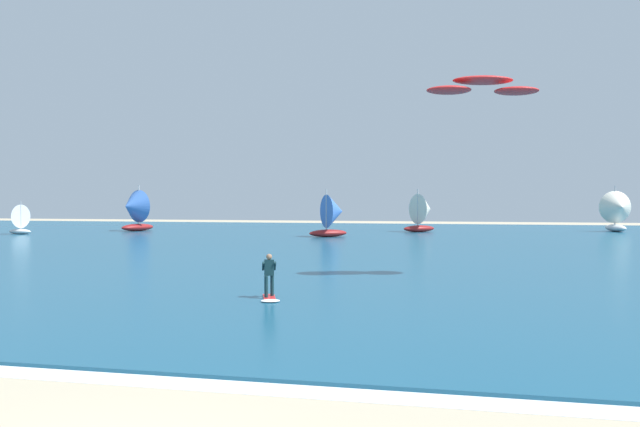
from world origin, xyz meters
TOP-DOWN VIEW (x-y plane):
  - ocean at (0.00, 50.27)m, footprint 160.00×90.00m
  - shoreline_foam at (2.70, 5.37)m, footprint 79.33×1.87m
  - kitesurfer at (-2.12, 15.59)m, footprint 1.19×2.03m
  - kite at (5.88, 24.22)m, footprint 5.72×3.23m
  - sailboat_outermost at (0.52, 68.55)m, footprint 4.50×4.33m
  - sailboat_far_left at (22.98, 73.76)m, footprint 4.17×4.80m
  - sailboat_trailing at (-42.87, 53.92)m, footprint 3.22×2.79m
  - sailboat_center_horizon at (-7.81, 56.23)m, footprint 4.36×4.04m
  - sailboat_anchored_offshore at (-33.70, 62.71)m, footprint 4.43×4.97m

SIDE VIEW (x-z plane):
  - shoreline_foam at x=2.70m, z-range 0.00..0.01m
  - ocean at x=0.00m, z-range 0.00..0.10m
  - kitesurfer at x=-2.12m, z-range -0.13..1.54m
  - sailboat_trailing at x=-42.87m, z-range -0.05..3.60m
  - sailboat_center_horizon at x=-7.81m, z-range -0.10..4.73m
  - sailboat_outermost at x=0.52m, z-range -0.11..4.92m
  - sailboat_far_left at x=22.98m, z-range -0.13..5.31m
  - sailboat_anchored_offshore at x=-33.70m, z-range -0.13..5.46m
  - kite at x=5.88m, z-range 8.83..9.65m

